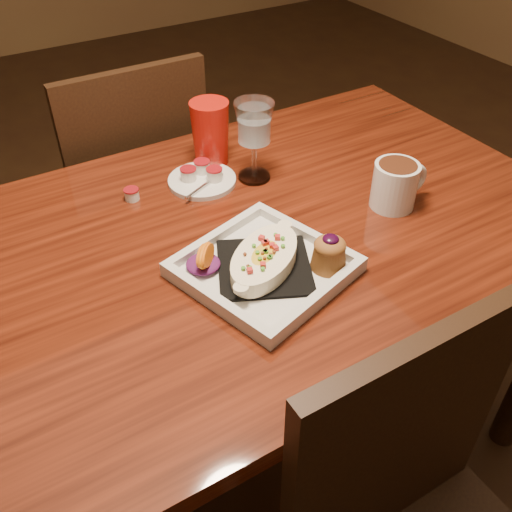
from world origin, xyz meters
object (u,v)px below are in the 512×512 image
plate (271,263)px  coffee_mug (396,183)px  table (233,274)px  red_tumbler (210,133)px  chair_far (133,192)px  saucer (202,178)px  goblet (254,127)px

plate → coffee_mug: (0.35, 0.05, 0.03)m
table → plate: plate is taller
red_tumbler → chair_far: bearing=107.7°
saucer → red_tumbler: (0.06, 0.07, 0.07)m
saucer → red_tumbler: bearing=48.8°
saucer → table: bearing=-101.3°
table → chair_far: bearing=90.0°
chair_far → coffee_mug: (0.36, -0.71, 0.30)m
red_tumbler → coffee_mug: bearing=-55.4°
table → goblet: goblet is taller
plate → coffee_mug: size_ratio=2.52×
plate → goblet: bearing=47.9°
goblet → saucer: goblet is taller
plate → red_tumbler: size_ratio=2.22×
plate → red_tumbler: 0.44m
coffee_mug → goblet: 0.33m
chair_far → coffee_mug: bearing=117.1°
plate → goblet: goblet is taller
goblet → coffee_mug: bearing=-51.0°
saucer → chair_far: bearing=96.1°
chair_far → coffee_mug: 0.85m
chair_far → table: bearing=90.0°
table → saucer: size_ratio=9.54×
saucer → red_tumbler: 0.12m
plate → coffee_mug: coffee_mug is taller
goblet → red_tumbler: (-0.05, 0.12, -0.05)m
plate → coffee_mug: 0.36m
plate → saucer: 0.35m
coffee_mug → red_tumbler: bearing=126.5°
plate → goblet: 0.36m
coffee_mug → plate: bearing=-169.3°
coffee_mug → red_tumbler: 0.45m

